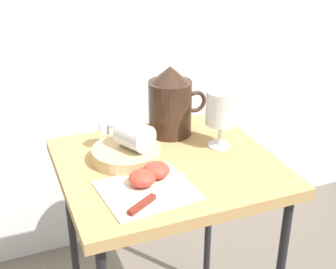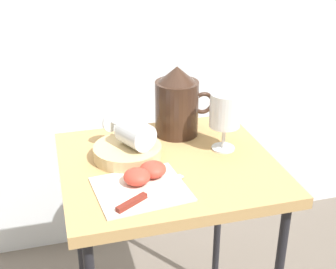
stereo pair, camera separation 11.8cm
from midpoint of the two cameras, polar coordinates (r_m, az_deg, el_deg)
The scene contains 10 objects.
curtain_drape at distance 1.73m, azimuth -3.75°, elevation 13.23°, with size 2.40×0.03×1.83m, color white.
table at distance 1.26m, azimuth 2.71°, elevation -6.17°, with size 0.56×0.50×0.69m.
linen_napkin at distance 1.10m, azimuth -0.28°, elevation -6.80°, with size 0.21×0.18×0.00m, color silver.
basket_tray at distance 1.23m, azimuth -2.25°, elevation -2.22°, with size 0.18×0.18×0.04m, color tan.
pitcher at distance 1.34m, azimuth 3.65°, elevation 3.32°, with size 0.18×0.13×0.21m.
wine_glass_upright at distance 1.26m, azimuth 9.71°, elevation 2.58°, with size 0.08×0.08×0.16m.
wine_glass_tipped_near at distance 1.21m, azimuth -1.34°, elevation 0.10°, with size 0.13×0.16×0.07m.
apple_half_left at distance 1.11m, azimuth -0.79°, elevation -5.28°, with size 0.07×0.07×0.04m, color #CC3D2D.
apple_half_right at distance 1.14m, azimuth 1.12°, elevation -4.38°, with size 0.07×0.07×0.04m, color #CC3D2D.
knife at distance 1.06m, azimuth -0.01°, elevation -7.80°, with size 0.19×0.12×0.01m.
Camera 2 is at (-0.28, -1.03, 1.29)m, focal length 49.70 mm.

